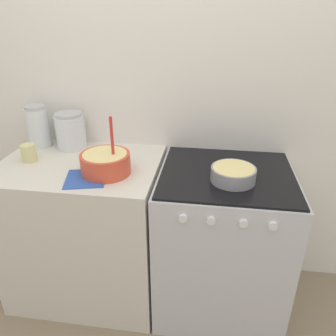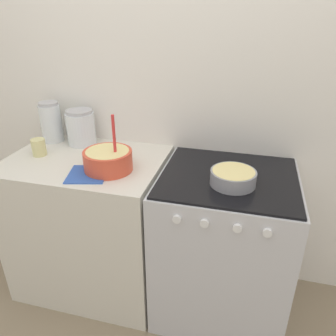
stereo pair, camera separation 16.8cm
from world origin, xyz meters
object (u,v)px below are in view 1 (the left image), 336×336
mixing_bowl (106,162)px  tin_can (29,153)px  baking_pan (233,174)px  stove (221,241)px  storage_jar_left (39,129)px  storage_jar_middle (71,133)px

mixing_bowl → tin_can: (-0.48, 0.08, -0.01)m
mixing_bowl → baking_pan: bearing=0.4°
stove → mixing_bowl: 0.83m
stove → baking_pan: 0.50m
stove → baking_pan: size_ratio=4.04×
mixing_bowl → storage_jar_left: (-0.53, 0.31, 0.05)m
storage_jar_middle → tin_can: 0.28m
storage_jar_left → tin_can: 0.25m
tin_can → mixing_bowl: bearing=-9.6°
stove → mixing_bowl: mixing_bowl is taller
stove → storage_jar_left: storage_jar_left is taller
mixing_bowl → tin_can: mixing_bowl is taller
stove → baking_pan: bearing=-74.3°
baking_pan → storage_jar_middle: size_ratio=1.02×
baking_pan → storage_jar_middle: 1.03m
storage_jar_left → tin_can: (0.05, -0.23, -0.06)m
stove → mixing_bowl: bearing=-171.8°
baking_pan → storage_jar_left: (-1.19, 0.31, 0.07)m
tin_can → storage_jar_middle: bearing=55.7°
baking_pan → tin_can: 1.14m
mixing_bowl → baking_pan: mixing_bowl is taller
baking_pan → storage_jar_middle: bearing=162.6°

